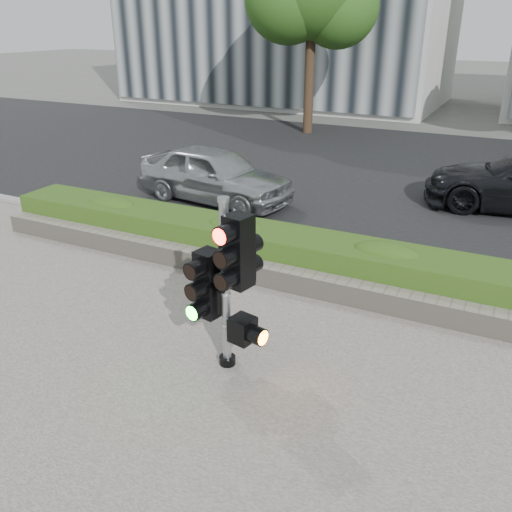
% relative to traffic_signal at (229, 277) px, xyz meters
% --- Properties ---
extents(ground, '(120.00, 120.00, 0.00)m').
position_rel_traffic_signal_xyz_m(ground, '(-0.30, 0.35, -1.25)').
color(ground, '#51514C').
rests_on(ground, ground).
extents(sidewalk, '(16.00, 11.00, 0.03)m').
position_rel_traffic_signal_xyz_m(sidewalk, '(-0.30, -2.15, -1.23)').
color(sidewalk, '#9E9389').
rests_on(sidewalk, ground).
extents(road, '(60.00, 13.00, 0.02)m').
position_rel_traffic_signal_xyz_m(road, '(-0.30, 10.35, -1.24)').
color(road, black).
rests_on(road, ground).
extents(curb, '(60.00, 0.25, 0.12)m').
position_rel_traffic_signal_xyz_m(curb, '(-0.30, 3.50, -1.19)').
color(curb, gray).
rests_on(curb, ground).
extents(stone_wall, '(12.00, 0.32, 0.34)m').
position_rel_traffic_signal_xyz_m(stone_wall, '(-0.30, 2.25, -1.05)').
color(stone_wall, gray).
rests_on(stone_wall, sidewalk).
extents(hedge, '(12.00, 1.00, 0.68)m').
position_rel_traffic_signal_xyz_m(hedge, '(-0.30, 2.90, -0.88)').
color(hedge, '#538428').
rests_on(hedge, sidewalk).
extents(traffic_signal, '(0.80, 0.64, 2.21)m').
position_rel_traffic_signal_xyz_m(traffic_signal, '(0.00, 0.00, 0.00)').
color(traffic_signal, black).
rests_on(traffic_signal, sidewalk).
extents(car_silver, '(4.03, 2.04, 1.31)m').
position_rel_traffic_signal_xyz_m(car_silver, '(-3.60, 5.77, -0.57)').
color(car_silver, '#A8AAAF').
rests_on(car_silver, road).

